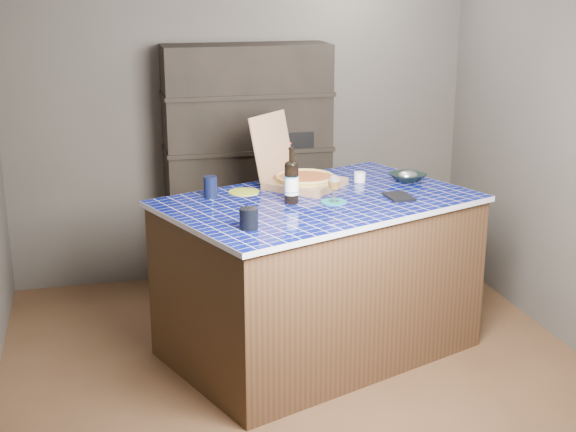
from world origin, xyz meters
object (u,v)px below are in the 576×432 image
object	(u,v)px
pizza_box	(301,177)
dvd_case	(399,197)
mead_bottle	(291,181)
kitchen_island	(318,276)
bowl	(408,177)
wine_glass	(334,183)

from	to	relation	value
pizza_box	dvd_case	xyz separation A→B (m)	(0.50, -0.40, -0.05)
mead_bottle	kitchen_island	bearing A→B (deg)	15.86
pizza_box	mead_bottle	distance (m)	0.39
kitchen_island	bowl	bearing A→B (deg)	0.21
mead_bottle	bowl	world-z (taller)	mead_bottle
mead_bottle	dvd_case	size ratio (longest dim) A/B	1.65
dvd_case	bowl	world-z (taller)	bowl
kitchen_island	bowl	distance (m)	0.89
wine_glass	bowl	bearing A→B (deg)	31.18
mead_bottle	bowl	distance (m)	0.92
pizza_box	dvd_case	distance (m)	0.64
bowl	pizza_box	bearing A→B (deg)	177.22
wine_glass	dvd_case	xyz separation A→B (m)	(0.41, 0.00, -0.11)
kitchen_island	wine_glass	world-z (taller)	wine_glass
pizza_box	wine_glass	world-z (taller)	pizza_box
mead_bottle	wine_glass	distance (m)	0.25
bowl	mead_bottle	bearing A→B (deg)	-159.61
kitchen_island	mead_bottle	world-z (taller)	mead_bottle
kitchen_island	mead_bottle	distance (m)	0.65
pizza_box	mead_bottle	bearing A→B (deg)	-158.25
dvd_case	mead_bottle	bearing A→B (deg)	174.24
wine_glass	dvd_case	world-z (taller)	wine_glass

